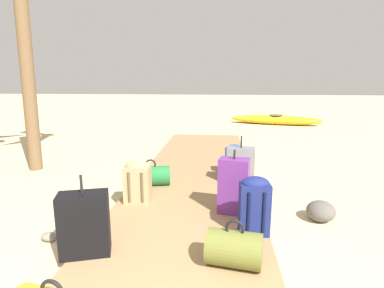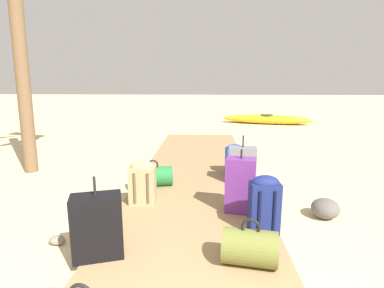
% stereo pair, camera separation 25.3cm
% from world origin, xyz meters
% --- Properties ---
extents(ground_plane, '(60.00, 60.00, 0.00)m').
position_xyz_m(ground_plane, '(0.00, 3.15, 0.00)').
color(ground_plane, '#D1BA8C').
extents(boardwalk, '(1.85, 7.88, 0.08)m').
position_xyz_m(boardwalk, '(0.00, 3.94, 0.04)').
color(boardwalk, '#9E7A51').
rests_on(boardwalk, ground).
extents(suitcase_purple, '(0.38, 0.28, 0.77)m').
position_xyz_m(suitcase_purple, '(0.57, 2.63, 0.41)').
color(suitcase_purple, '#6B2D84').
rests_on(suitcase_purple, boardwalk).
extents(suitcase_grey, '(0.44, 0.28, 0.74)m').
position_xyz_m(suitcase_grey, '(0.72, 3.72, 0.36)').
color(suitcase_grey, slate).
rests_on(suitcase_grey, boardwalk).
extents(suitcase_black, '(0.48, 0.35, 0.75)m').
position_xyz_m(suitcase_black, '(-0.80, 1.60, 0.37)').
color(suitcase_black, black).
rests_on(suitcase_black, boardwalk).
extents(duffel_bag_green, '(0.62, 0.40, 0.40)m').
position_xyz_m(duffel_bag_green, '(-0.63, 3.50, 0.23)').
color(duffel_bag_green, '#237538').
rests_on(duffel_bag_green, boardwalk).
extents(backpack_tan, '(0.34, 0.27, 0.56)m').
position_xyz_m(backpack_tan, '(-0.65, 2.84, 0.38)').
color(backpack_tan, tan).
rests_on(backpack_tan, boardwalk).
extents(duffel_bag_olive, '(0.51, 0.39, 0.42)m').
position_xyz_m(duffel_bag_olive, '(0.54, 1.55, 0.24)').
color(duffel_bag_olive, olive).
rests_on(duffel_bag_olive, boardwalk).
extents(backpack_navy, '(0.31, 0.24, 0.61)m').
position_xyz_m(backpack_navy, '(0.76, 2.13, 0.40)').
color(backpack_navy, navy).
rests_on(backpack_navy, boardwalk).
extents(backpack_blue, '(0.31, 0.27, 0.51)m').
position_xyz_m(backpack_blue, '(0.65, 4.18, 0.35)').
color(backpack_blue, '#2847B7').
rests_on(backpack_blue, boardwalk).
extents(kayak, '(3.39, 1.47, 0.35)m').
position_xyz_m(kayak, '(2.45, 10.78, 0.17)').
color(kayak, gold).
rests_on(kayak, ground).
extents(rock_left_far, '(0.20, 0.16, 0.09)m').
position_xyz_m(rock_left_far, '(-1.35, 1.93, 0.04)').
color(rock_left_far, gray).
rests_on(rock_left_far, ground).
extents(rock_right_far, '(0.44, 0.44, 0.24)m').
position_xyz_m(rock_right_far, '(1.61, 2.67, 0.12)').
color(rock_right_far, '#5B5651').
rests_on(rock_right_far, ground).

